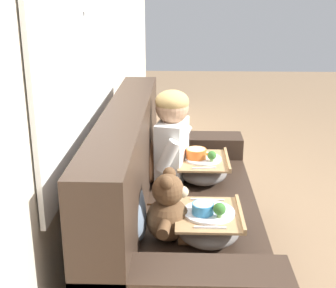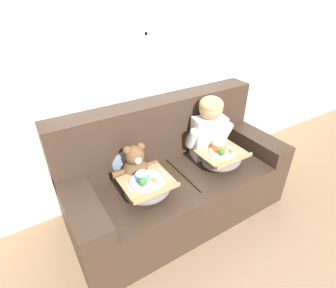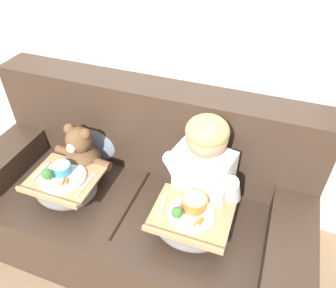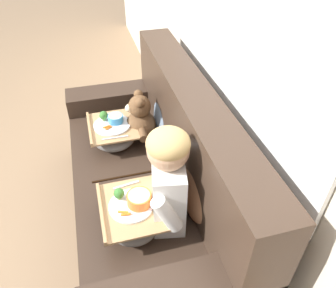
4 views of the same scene
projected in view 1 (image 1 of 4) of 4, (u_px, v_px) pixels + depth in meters
The scene contains 9 objects.
ground_plane at pixel (182, 276), 2.77m from camera, with size 14.00×14.00×0.00m, color #8E7051.
wall_back_with_window at pixel (76, 52), 2.36m from camera, with size 8.00×0.08×2.60m.
couch at pixel (171, 222), 2.65m from camera, with size 1.89×0.84×1.01m.
throw_pillow_behind_child at pixel (146, 153), 2.91m from camera, with size 0.38×0.18×0.39m.
throw_pillow_behind_teddy at pixel (134, 205), 2.22m from camera, with size 0.34×0.17×0.36m.
child_figure at pixel (173, 132), 2.86m from camera, with size 0.43×0.24×0.58m.
teddy_bear at pixel (169, 211), 2.23m from camera, with size 0.38×0.26×0.35m.
lap_tray_child at pixel (203, 168), 2.93m from camera, with size 0.38×0.32×0.22m.
lap_tray_teddy at pixel (209, 225), 2.24m from camera, with size 0.37×0.32×0.22m.
Camera 1 is at (-2.37, 0.00, 1.63)m, focal length 50.00 mm.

